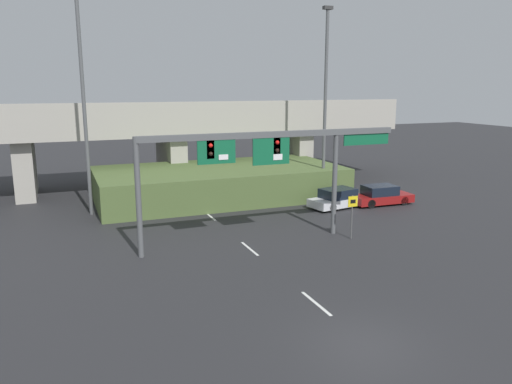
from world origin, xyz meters
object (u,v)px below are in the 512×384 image
object	(u,v)px
speed_limit_sign	(352,211)
highway_light_pole_far	(325,101)
parked_sedan_near_right	(339,199)
highway_light_pole_near	(82,79)
parked_sedan_mid_right	(381,196)
signal_gantry	(264,154)

from	to	relation	value
speed_limit_sign	highway_light_pole_far	distance (m)	11.86
speed_limit_sign	parked_sedan_near_right	xyz separation A→B (m)	(3.29, 6.79, -1.02)
highway_light_pole_near	highway_light_pole_far	xyz separation A→B (m)	(16.87, -1.57, -1.55)
highway_light_pole_near	parked_sedan_mid_right	size ratio (longest dim) A/B	3.77
signal_gantry	highway_light_pole_far	size ratio (longest dim) A/B	1.06
signal_gantry	highway_light_pole_far	xyz separation A→B (m)	(8.42, 8.37, 2.47)
signal_gantry	parked_sedan_mid_right	distance (m)	13.21
highway_light_pole_near	highway_light_pole_far	world-z (taller)	highway_light_pole_near
signal_gantry	highway_light_pole_near	world-z (taller)	highway_light_pole_near
parked_sedan_mid_right	parked_sedan_near_right	bearing A→B (deg)	175.60
highway_light_pole_near	highway_light_pole_far	bearing A→B (deg)	-5.31
signal_gantry	parked_sedan_mid_right	world-z (taller)	signal_gantry
signal_gantry	parked_sedan_mid_right	xyz separation A→B (m)	(11.42, 5.08, -4.28)
speed_limit_sign	parked_sedan_near_right	distance (m)	7.62
highway_light_pole_near	parked_sedan_mid_right	bearing A→B (deg)	-13.74
signal_gantry	speed_limit_sign	bearing A→B (deg)	-15.69
signal_gantry	highway_light_pole_near	distance (m)	13.65
parked_sedan_near_right	parked_sedan_mid_right	world-z (taller)	parked_sedan_mid_right
signal_gantry	parked_sedan_near_right	world-z (taller)	signal_gantry
speed_limit_sign	highway_light_pole_far	bearing A→B (deg)	69.60
parked_sedan_near_right	signal_gantry	bearing A→B (deg)	-156.77
highway_light_pole_near	parked_sedan_near_right	xyz separation A→B (m)	(16.55, -4.49, -8.31)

